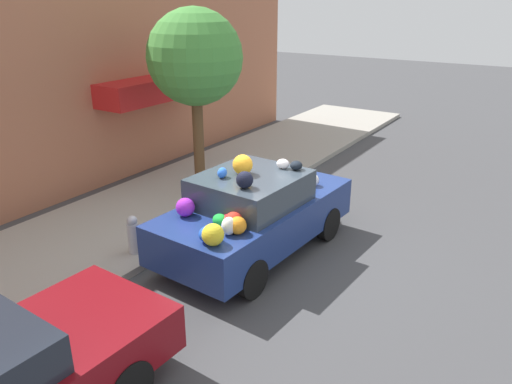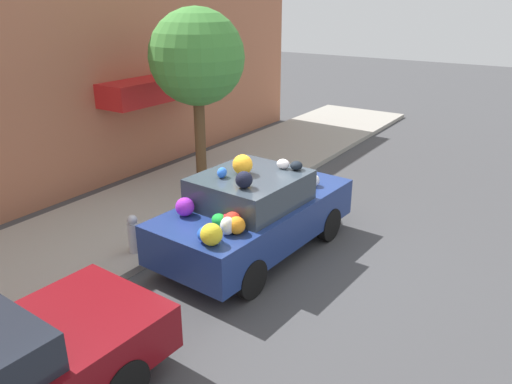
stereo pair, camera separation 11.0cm
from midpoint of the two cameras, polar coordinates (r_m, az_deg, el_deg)
ground_plane at (r=9.16m, az=-1.01°, el=-6.60°), size 60.00×60.00×0.00m
sidewalk_curb at (r=10.73m, az=-13.10°, el=-2.44°), size 24.00×3.20×0.13m
building_facade at (r=11.72m, az=-21.78°, el=13.14°), size 18.00×1.20×5.88m
street_tree at (r=10.96m, az=-7.29°, el=14.91°), size 2.04×2.04×4.01m
fire_hydrant at (r=8.91m, az=-14.20°, el=-4.74°), size 0.20×0.20×0.70m
art_car at (r=8.70m, az=-0.56°, el=-2.33°), size 3.99×1.97×1.86m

